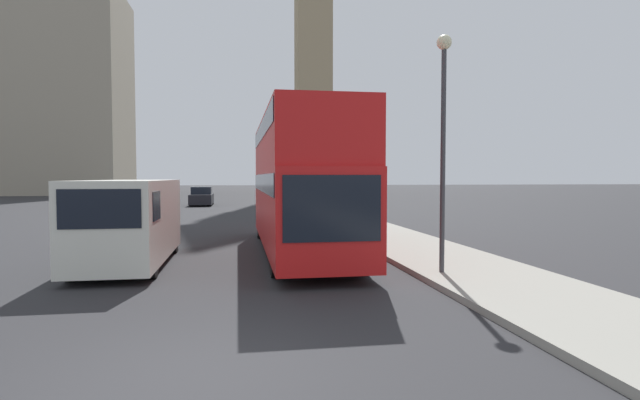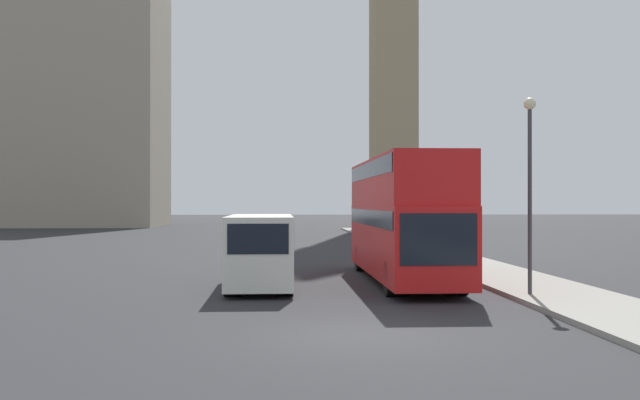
{
  "view_description": "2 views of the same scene",
  "coord_description": "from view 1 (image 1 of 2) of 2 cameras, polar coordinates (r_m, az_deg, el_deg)",
  "views": [
    {
      "loc": [
        0.69,
        -6.15,
        2.47
      ],
      "look_at": [
        3.21,
        9.06,
        1.77
      ],
      "focal_mm": 28.0,
      "sensor_mm": 36.0,
      "label": 1
    },
    {
      "loc": [
        -1.77,
        -15.07,
        2.82
      ],
      "look_at": [
        0.21,
        17.6,
        2.94
      ],
      "focal_mm": 40.0,
      "sensor_mm": 36.0,
      "label": 2
    }
  ],
  "objects": [
    {
      "name": "ground_plane",
      "position": [
        6.67,
        -15.53,
        -19.25
      ],
      "size": [
        300.0,
        300.0,
        0.0
      ],
      "primitive_type": "plane",
      "color": "#28282B"
    },
    {
      "name": "white_van",
      "position": [
        14.9,
        -21.0,
        -2.12
      ],
      "size": [
        2.1,
        6.17,
        2.39
      ],
      "color": "silver",
      "rests_on": "ground_plane"
    },
    {
      "name": "building_block_distant",
      "position": [
        84.56,
        -30.12,
        10.65
      ],
      "size": [
        25.67,
        15.67,
        35.94
      ],
      "color": "#9E937F",
      "rests_on": "ground_plane"
    },
    {
      "name": "street_lamp",
      "position": [
        12.58,
        13.92,
        9.16
      ],
      "size": [
        0.36,
        0.36,
        5.75
      ],
      "color": "#38383D",
      "rests_on": "sidewalk_strip"
    },
    {
      "name": "parked_sedan",
      "position": [
        45.04,
        -13.37,
        0.33
      ],
      "size": [
        1.89,
        4.75,
        1.63
      ],
      "color": "black",
      "rests_on": "ground_plane"
    },
    {
      "name": "red_double_decker_bus",
      "position": [
        16.39,
        -2.33,
        2.49
      ],
      "size": [
        2.5,
        11.41,
        4.34
      ],
      "color": "red",
      "rests_on": "ground_plane"
    }
  ]
}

